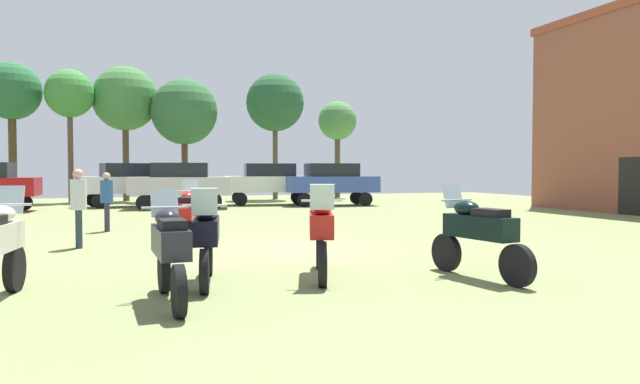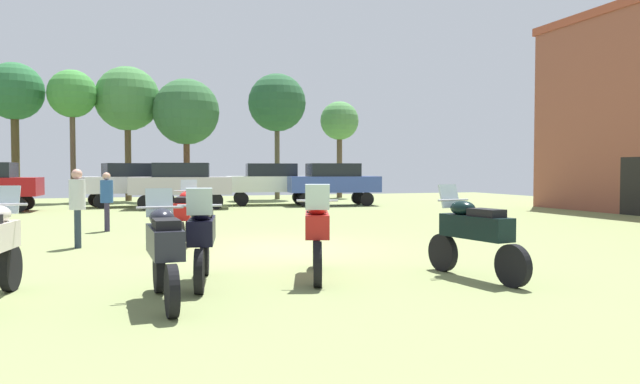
{
  "view_description": "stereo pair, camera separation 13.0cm",
  "coord_description": "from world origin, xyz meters",
  "px_view_note": "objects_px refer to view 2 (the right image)",
  "views": [
    {
      "loc": [
        -3.21,
        -12.42,
        1.74
      ],
      "look_at": [
        2.83,
        5.23,
        1.03
      ],
      "focal_mm": 33.34,
      "sensor_mm": 36.0,
      "label": 1
    },
    {
      "loc": [
        -3.09,
        -12.46,
        1.74
      ],
      "look_at": [
        2.83,
        5.23,
        1.03
      ],
      "focal_mm": 33.34,
      "sensor_mm": 36.0,
      "label": 2
    }
  ],
  "objects_px": {
    "person_2": "(107,197)",
    "tree_5": "(186,112)",
    "tree_2": "(339,122)",
    "tree_3": "(127,99)",
    "motorcycle_4": "(474,233)",
    "car_3": "(182,182)",
    "motorcycle_11": "(185,215)",
    "person_1": "(77,202)",
    "tree_4": "(14,93)",
    "motorcycle_1": "(202,236)",
    "car_6": "(333,181)",
    "motorcycle_2": "(164,248)",
    "car_4": "(271,181)",
    "tree_1": "(277,103)",
    "tree_8": "(72,95)",
    "motorcycle_9": "(317,231)",
    "car_1": "(131,181)"
  },
  "relations": [
    {
      "from": "motorcycle_2",
      "to": "person_2",
      "type": "bearing_deg",
      "value": 93.15
    },
    {
      "from": "person_2",
      "to": "tree_3",
      "type": "relative_size",
      "value": 0.22
    },
    {
      "from": "person_2",
      "to": "tree_5",
      "type": "xyz_separation_m",
      "value": [
        3.77,
        15.49,
        3.87
      ]
    },
    {
      "from": "motorcycle_4",
      "to": "person_2",
      "type": "xyz_separation_m",
      "value": [
        -5.64,
        9.41,
        0.23
      ]
    },
    {
      "from": "motorcycle_9",
      "to": "tree_3",
      "type": "height_order",
      "value": "tree_3"
    },
    {
      "from": "motorcycle_4",
      "to": "car_3",
      "type": "xyz_separation_m",
      "value": [
        -2.75,
        18.42,
        0.45
      ]
    },
    {
      "from": "car_1",
      "to": "car_3",
      "type": "distance_m",
      "value": 3.09
    },
    {
      "from": "motorcycle_11",
      "to": "car_1",
      "type": "bearing_deg",
      "value": 107.04
    },
    {
      "from": "motorcycle_2",
      "to": "tree_4",
      "type": "bearing_deg",
      "value": 100.04
    },
    {
      "from": "motorcycle_11",
      "to": "tree_4",
      "type": "xyz_separation_m",
      "value": [
        -6.46,
        20.77,
        4.9
      ]
    },
    {
      "from": "tree_2",
      "to": "car_1",
      "type": "bearing_deg",
      "value": -157.16
    },
    {
      "from": "motorcycle_9",
      "to": "tree_4",
      "type": "height_order",
      "value": "tree_4"
    },
    {
      "from": "motorcycle_11",
      "to": "tree_2",
      "type": "xyz_separation_m",
      "value": [
        11.28,
        20.73,
        3.86
      ]
    },
    {
      "from": "motorcycle_9",
      "to": "tree_2",
      "type": "xyz_separation_m",
      "value": [
        9.65,
        24.95,
        3.84
      ]
    },
    {
      "from": "tree_3",
      "to": "tree_5",
      "type": "bearing_deg",
      "value": -19.55
    },
    {
      "from": "person_2",
      "to": "motorcycle_11",
      "type": "bearing_deg",
      "value": -160.44
    },
    {
      "from": "person_1",
      "to": "tree_4",
      "type": "distance_m",
      "value": 20.9
    },
    {
      "from": "person_1",
      "to": "tree_5",
      "type": "height_order",
      "value": "tree_5"
    },
    {
      "from": "motorcycle_4",
      "to": "car_6",
      "type": "relative_size",
      "value": 0.49
    },
    {
      "from": "person_1",
      "to": "tree_1",
      "type": "xyz_separation_m",
      "value": [
        9.4,
        19.11,
        4.49
      ]
    },
    {
      "from": "motorcycle_4",
      "to": "car_4",
      "type": "bearing_deg",
      "value": 75.99
    },
    {
      "from": "motorcycle_9",
      "to": "person_1",
      "type": "bearing_deg",
      "value": -35.12
    },
    {
      "from": "tree_3",
      "to": "car_1",
      "type": "bearing_deg",
      "value": -89.26
    },
    {
      "from": "person_1",
      "to": "tree_4",
      "type": "xyz_separation_m",
      "value": [
        -4.23,
        19.94,
        4.62
      ]
    },
    {
      "from": "motorcycle_1",
      "to": "car_4",
      "type": "height_order",
      "value": "car_4"
    },
    {
      "from": "motorcycle_1",
      "to": "tree_8",
      "type": "bearing_deg",
      "value": -71.42
    },
    {
      "from": "motorcycle_9",
      "to": "motorcycle_11",
      "type": "distance_m",
      "value": 4.53
    },
    {
      "from": "motorcycle_1",
      "to": "tree_4",
      "type": "bearing_deg",
      "value": -65.47
    },
    {
      "from": "tree_8",
      "to": "person_2",
      "type": "bearing_deg",
      "value": -82.89
    },
    {
      "from": "person_2",
      "to": "tree_4",
      "type": "xyz_separation_m",
      "value": [
        -4.76,
        16.46,
        4.68
      ]
    },
    {
      "from": "tree_1",
      "to": "person_2",
      "type": "bearing_deg",
      "value": -119.59
    },
    {
      "from": "car_1",
      "to": "tree_3",
      "type": "bearing_deg",
      "value": -10.59
    },
    {
      "from": "motorcycle_1",
      "to": "tree_5",
      "type": "distance_m",
      "value": 24.45
    },
    {
      "from": "motorcycle_2",
      "to": "car_3",
      "type": "height_order",
      "value": "car_3"
    },
    {
      "from": "person_1",
      "to": "tree_2",
      "type": "xyz_separation_m",
      "value": [
        13.51,
        19.9,
        3.58
      ]
    },
    {
      "from": "tree_3",
      "to": "tree_8",
      "type": "xyz_separation_m",
      "value": [
        -2.73,
        -0.66,
        0.04
      ]
    },
    {
      "from": "tree_2",
      "to": "tree_3",
      "type": "distance_m",
      "value": 12.27
    },
    {
      "from": "motorcycle_2",
      "to": "car_6",
      "type": "xyz_separation_m",
      "value": [
        9.03,
        18.78,
        0.45
      ]
    },
    {
      "from": "motorcycle_4",
      "to": "motorcycle_9",
      "type": "height_order",
      "value": "motorcycle_9"
    },
    {
      "from": "motorcycle_1",
      "to": "car_3",
      "type": "bearing_deg",
      "value": -84.05
    },
    {
      "from": "car_6",
      "to": "tree_3",
      "type": "distance_m",
      "value": 12.6
    },
    {
      "from": "tree_5",
      "to": "person_2",
      "type": "bearing_deg",
      "value": -103.68
    },
    {
      "from": "car_4",
      "to": "tree_1",
      "type": "bearing_deg",
      "value": -9.95
    },
    {
      "from": "tree_8",
      "to": "car_1",
      "type": "bearing_deg",
      "value": -58.68
    },
    {
      "from": "motorcycle_9",
      "to": "motorcycle_4",
      "type": "bearing_deg",
      "value": 176.7
    },
    {
      "from": "motorcycle_9",
      "to": "tree_3",
      "type": "distance_m",
      "value": 25.67
    },
    {
      "from": "car_6",
      "to": "tree_8",
      "type": "bearing_deg",
      "value": 65.96
    },
    {
      "from": "tree_2",
      "to": "motorcycle_4",
      "type": "bearing_deg",
      "value": -105.86
    },
    {
      "from": "motorcycle_4",
      "to": "car_3",
      "type": "relative_size",
      "value": 0.48
    },
    {
      "from": "motorcycle_1",
      "to": "car_6",
      "type": "bearing_deg",
      "value": -105.09
    }
  ]
}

